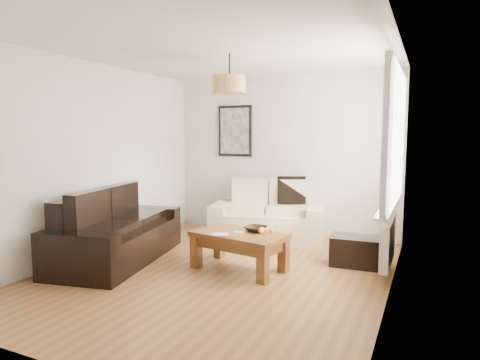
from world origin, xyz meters
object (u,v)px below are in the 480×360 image
at_px(coffee_table, 239,251).
at_px(ottoman, 357,251).
at_px(loveseat_cream, 268,211).
at_px(sofa_leather, 118,228).

height_order(coffee_table, ottoman, coffee_table).
height_order(loveseat_cream, ottoman, loveseat_cream).
bearing_deg(sofa_leather, ottoman, -81.06).
bearing_deg(ottoman, loveseat_cream, 151.92).
relative_size(coffee_table, ottoman, 1.73).
distance_m(loveseat_cream, coffee_table, 1.61).
bearing_deg(sofa_leather, coffee_table, -90.59).
xyz_separation_m(loveseat_cream, sofa_leather, (-1.37, -1.89, -0.00)).
bearing_deg(sofa_leather, loveseat_cream, -47.55).
height_order(loveseat_cream, sofa_leather, loveseat_cream).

